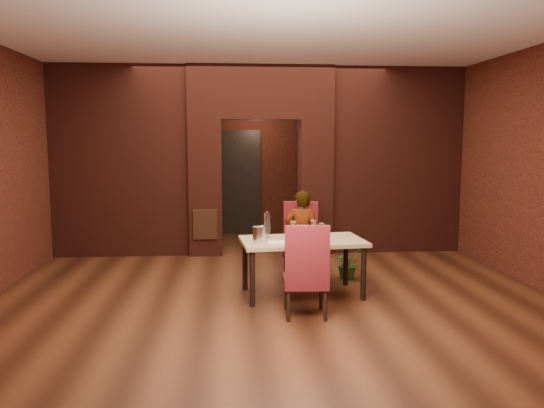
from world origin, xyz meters
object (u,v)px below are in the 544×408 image
Objects in this scene: dining_table at (302,267)px; wine_bucket at (259,234)px; chair_near at (305,269)px; water_bottle at (267,224)px; person_seated at (301,236)px; potted_plant at (348,263)px; wine_glass_c at (321,232)px; chair_far at (300,241)px; wine_glass_b at (313,229)px; wine_glass_a at (293,230)px.

dining_table is 0.73m from wine_bucket.
wine_bucket is (-0.48, 0.68, 0.29)m from chair_near.
dining_table is 0.81m from chair_near.
chair_near is at bearing -69.89° from water_bottle.
person_seated reaches higher than water_bottle.
wine_glass_c is at bearing -123.85° from potted_plant.
water_bottle is at bearing -66.95° from chair_near.
water_bottle is (-0.43, 0.19, 0.53)m from dining_table.
wine_glass_b is (0.07, -0.67, 0.29)m from chair_far.
chair_near is (-0.15, -1.56, -0.01)m from chair_far.
water_bottle is at bearing 68.00° from wine_bucket.
chair_far is at bearing 100.82° from wine_glass_c.
water_bottle is 0.75× the size of potted_plant.
person_seated is at bearing 44.34° from water_bottle.
water_bottle is (-0.36, 0.98, 0.36)m from chair_near.
dining_table is 1.45× the size of chair_near.
person_seated is 0.62m from wine_glass_b.
wine_glass_c reaches higher than potted_plant.
dining_table is at bearing -135.90° from potted_plant.
chair_near is at bearing 85.89° from person_seated.
potted_plant is at bearing 37.89° from wine_glass_a.
wine_glass_b is at bearing -101.04° from chair_near.
person_seated is at bearing 97.03° from wine_glass_b.
wine_glass_b is 0.50× the size of potted_plant.
water_bottle is at bearing -123.68° from chair_far.
chair_near is 4.73× the size of wine_glass_a.
water_bottle is (0.12, 0.30, 0.07)m from wine_bucket.
wine_bucket is (-0.63, -0.88, 0.27)m from chair_far.
chair_far reaches higher than dining_table.
person_seated is 3.79× the size of water_bottle.
potted_plant is (0.83, 1.53, -0.30)m from chair_near.
person_seated reaches higher than wine_glass_b.
water_bottle is at bearing 150.88° from dining_table.
wine_bucket is at bearing -147.15° from potted_plant.
water_bottle reaches higher than dining_table.
person_seated is at bearing 78.17° from dining_table.
wine_bucket is (-0.63, -0.80, 0.18)m from person_seated.
person_seated is 6.07× the size of wine_glass_c.
wine_glass_b is at bearing 120.07° from wine_glass_c.
water_bottle is (-0.67, 0.24, 0.06)m from wine_glass_c.
person_seated reaches higher than wine_glass_c.
person_seated is at bearing 102.07° from wine_glass_c.
chair_near reaches higher than water_bottle.
person_seated is at bearing -175.86° from potted_plant.
chair_near reaches higher than wine_glass_c.
chair_near is 0.83× the size of person_seated.
person_seated is at bearing 51.71° from wine_bucket.
wine_glass_a is (-0.19, -0.71, 0.29)m from chair_far.
wine_glass_b is at bearing 16.63° from wine_bucket.
dining_table reaches higher than potted_plant.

